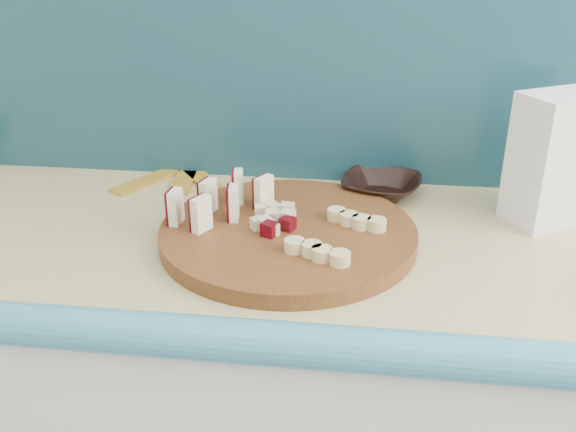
% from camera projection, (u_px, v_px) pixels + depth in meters
% --- Properties ---
extents(backsplash, '(2.20, 0.02, 0.50)m').
position_uv_depth(backsplash, '(362.00, 59.00, 1.24)').
color(backsplash, teal).
rests_on(backsplash, kitchen_counter).
extents(cutting_board, '(0.57, 0.57, 0.03)m').
position_uv_depth(cutting_board, '(288.00, 234.00, 1.08)').
color(cutting_board, '#42260E').
rests_on(cutting_board, kitchen_counter).
extents(apple_wedges, '(0.17, 0.17, 0.06)m').
position_uv_depth(apple_wedges, '(220.00, 199.00, 1.10)').
color(apple_wedges, '#F3E9C2').
rests_on(apple_wedges, cutting_board).
extents(apple_chunks, '(0.07, 0.08, 0.02)m').
position_uv_depth(apple_chunks, '(275.00, 217.00, 1.08)').
color(apple_chunks, beige).
rests_on(apple_chunks, cutting_board).
extents(banana_slices, '(0.16, 0.18, 0.02)m').
position_uv_depth(banana_slices, '(337.00, 235.00, 1.02)').
color(banana_slices, '#D1C180').
rests_on(banana_slices, cutting_board).
extents(brown_bowl, '(0.18, 0.18, 0.04)m').
position_uv_depth(brown_bowl, '(381.00, 186.00, 1.26)').
color(brown_bowl, black).
rests_on(brown_bowl, kitchen_counter).
extents(flour_bag, '(0.17, 0.15, 0.23)m').
position_uv_depth(flour_bag, '(554.00, 160.00, 1.11)').
color(flour_bag, white).
rests_on(flour_bag, kitchen_counter).
extents(banana_peel, '(0.26, 0.21, 0.01)m').
position_uv_depth(banana_peel, '(181.00, 180.00, 1.33)').
color(banana_peel, gold).
rests_on(banana_peel, kitchen_counter).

